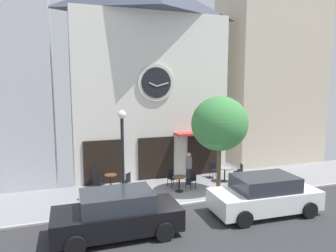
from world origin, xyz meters
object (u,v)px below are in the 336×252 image
Objects in this scene: parked_car_black at (117,214)px; parked_car_white at (264,195)px; cafe_chair_near_lamp at (98,183)px; cafe_chair_facing_street at (213,168)px; cafe_chair_by_entrance at (240,171)px; cafe_chair_under_awning at (126,180)px; cafe_table_rightmost at (225,172)px; cafe_chair_near_tree at (192,178)px; pedestrian_grey at (189,168)px; cafe_table_center at (111,180)px; cafe_chair_left_end at (238,175)px; street_tree at (220,124)px; cafe_chair_mid_row at (96,176)px; street_lamp at (123,157)px; cafe_table_leftmost at (179,181)px; cafe_chair_outer at (171,176)px.

parked_car_black is 0.99× the size of parked_car_white.
cafe_chair_facing_street is at bearing 5.36° from cafe_chair_near_lamp.
cafe_chair_under_awning is at bearing 177.27° from cafe_chair_by_entrance.
cafe_chair_near_tree is at bearing -167.60° from cafe_table_rightmost.
cafe_chair_by_entrance is 2.99m from cafe_chair_near_tree.
cafe_chair_near_tree is at bearing -97.61° from pedestrian_grey.
cafe_chair_by_entrance is at bearing 71.20° from parked_car_white.
cafe_chair_left_end reaches higher than cafe_table_center.
pedestrian_grey is at bearing -0.53° from cafe_chair_near_lamp.
cafe_table_rightmost is 2.04m from pedestrian_grey.
pedestrian_grey reaches higher than parked_car_black.
cafe_table_rightmost is 0.87m from cafe_chair_left_end.
street_tree reaches higher than cafe_chair_mid_row.
street_lamp is 2.32m from cafe_chair_near_lamp.
parked_car_black is at bearing -140.08° from cafe_chair_near_tree.
street_tree is 5.13× the size of cafe_chair_under_awning.
cafe_chair_mid_row is (-6.59, 1.36, -0.01)m from cafe_table_rightmost.
cafe_table_leftmost is 0.17× the size of parked_car_white.
cafe_chair_mid_row is at bearing 140.49° from cafe_chair_under_awning.
street_tree is (4.55, -0.17, 1.26)m from street_lamp.
cafe_table_rightmost is at bearing 32.44° from parked_car_black.
parked_car_white reaches higher than cafe_chair_facing_street.
cafe_chair_outer is 4.92m from parked_car_white.
cafe_chair_near_tree is (3.84, -1.25, 0.06)m from cafe_table_center.
cafe_chair_near_tree is at bearing 39.92° from parked_car_black.
cafe_chair_near_lamp reaches higher than cafe_table_center.
street_tree is 3.21m from cafe_chair_left_end.
street_lamp is 4.52× the size of cafe_chair_facing_street.
cafe_chair_under_awning is at bearing 0.35° from cafe_chair_near_lamp.
cafe_chair_mid_row is at bearing 109.65° from street_lamp.
cafe_chair_facing_street is (-0.25, 0.83, -0.01)m from cafe_table_rightmost.
cafe_chair_facing_street is 6.37m from cafe_chair_near_lamp.
cafe_chair_left_end is (1.46, 0.60, -2.80)m from street_tree.
parked_car_black is (-6.15, -4.90, 0.23)m from cafe_chair_facing_street.
cafe_chair_under_awning is at bearing -173.31° from cafe_chair_facing_street.
street_lamp reaches higher than pedestrian_grey.
street_lamp is at bearing -158.73° from pedestrian_grey.
parked_car_black is (-5.28, -2.66, -2.56)m from street_tree.
pedestrian_grey is at bearing 21.27° from street_lamp.
street_tree is 6.08× the size of cafe_table_rightmost.
cafe_chair_left_end is at bearing -8.50° from cafe_chair_near_lamp.
cafe_chair_outer is (-1.84, 1.54, -2.80)m from street_tree.
cafe_chair_left_end is 2.45m from cafe_chair_near_tree.
cafe_chair_near_tree is at bearing -172.15° from cafe_chair_by_entrance.
parked_car_black is at bearing -95.63° from cafe_table_center.
street_lamp is 4.52× the size of cafe_chair_left_end.
street_tree is at bearing -21.78° from cafe_chair_under_awning.
street_tree is 3.68m from cafe_chair_facing_street.
cafe_chair_facing_street is at bearing 14.41° from cafe_chair_outer.
cafe_chair_near_tree is 5.63m from parked_car_black.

